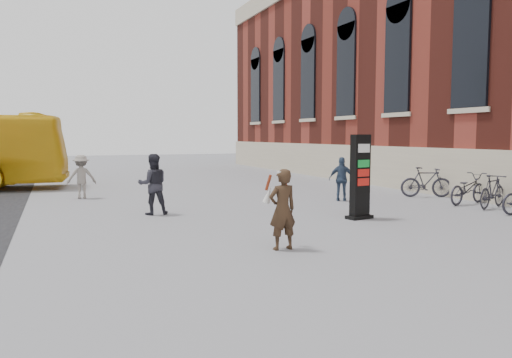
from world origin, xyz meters
name	(u,v)px	position (x,y,z in m)	size (l,w,h in m)	color
ground	(265,243)	(0.00, 0.00, 0.00)	(100.00, 100.00, 0.00)	#9E9EA3
info_pylon	(360,177)	(3.62, 1.91, 1.15)	(0.79, 0.50, 2.30)	black
woman	(282,208)	(0.10, -0.66, 0.83)	(0.63, 0.58, 1.62)	#362718
pedestrian_a	(153,184)	(-1.48, 4.75, 0.88)	(0.85, 0.66, 1.75)	#27262F
pedestrian_b	(81,177)	(-3.20, 9.43, 0.79)	(1.02, 0.59, 1.58)	gray
pedestrian_c	(342,179)	(5.15, 5.28, 0.77)	(0.90, 0.37, 1.53)	#32445F
bike_5	(493,191)	(8.60, 2.03, 0.53)	(0.50, 1.77, 1.06)	#282730
bike_6	(468,189)	(8.60, 3.04, 0.52)	(0.69, 1.97, 1.03)	#282730
bike_7	(426,182)	(8.60, 5.04, 0.56)	(0.52, 1.85, 1.11)	#282730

